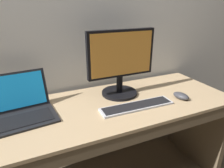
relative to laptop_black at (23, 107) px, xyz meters
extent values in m
cube|color=silver|center=(0.46, 0.29, 0.54)|extent=(5.06, 0.04, 2.65)
cube|color=tan|center=(0.46, -0.08, -0.07)|extent=(1.81, 0.63, 0.02)
cube|color=brown|center=(1.34, -0.08, -0.43)|extent=(0.05, 0.58, 0.70)
cube|color=brown|center=(0.46, -0.38, -0.12)|extent=(1.74, 0.02, 0.08)
cube|color=black|center=(0.01, -0.06, -0.05)|extent=(0.36, 0.27, 0.01)
cube|color=black|center=(0.01, -0.08, -0.04)|extent=(0.29, 0.18, 0.00)
cube|color=black|center=(-0.01, 0.09, 0.07)|extent=(0.33, 0.12, 0.22)
cube|color=#198CD8|center=(-0.01, 0.09, 0.07)|extent=(0.30, 0.10, 0.19)
cylinder|color=black|center=(0.64, 0.04, -0.05)|extent=(0.25, 0.25, 0.02)
cylinder|color=black|center=(0.64, 0.04, 0.03)|extent=(0.04, 0.04, 0.13)
cube|color=black|center=(0.64, 0.02, 0.25)|extent=(0.48, 0.03, 0.32)
cube|color=#C67F2D|center=(0.64, 0.00, 0.25)|extent=(0.44, 0.00, 0.28)
cube|color=#BCBCC1|center=(0.66, -0.19, -0.05)|extent=(0.49, 0.13, 0.01)
cube|color=black|center=(0.66, -0.19, -0.04)|extent=(0.46, 0.10, 0.00)
ellipsoid|color=#38383D|center=(1.00, -0.21, -0.03)|extent=(0.09, 0.13, 0.04)
camera|label=1|loc=(0.05, -1.16, 0.57)|focal=32.43mm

